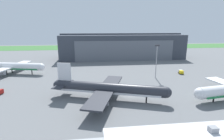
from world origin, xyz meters
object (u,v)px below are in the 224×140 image
at_px(airliner_near_left, 108,89).
at_px(apron_light_mast, 156,59).
at_px(airliner_far_right, 11,66).
at_px(stair_truck, 181,72).
at_px(maintenance_hangar, 122,46).

distance_m(airliner_near_left, apron_light_mast, 39.69).
height_order(airliner_far_right, airliner_near_left, airliner_far_right).
bearing_deg(stair_truck, airliner_far_right, 173.22).
distance_m(airliner_far_right, airliner_near_left, 69.52).
height_order(stair_truck, apron_light_mast, apron_light_mast).
relative_size(stair_truck, apron_light_mast, 0.23).
xyz_separation_m(airliner_far_right, apron_light_mast, (81.71, -18.05, 6.19)).
bearing_deg(apron_light_mast, stair_truck, 18.98).
relative_size(maintenance_hangar, stair_truck, 24.92).
relative_size(maintenance_hangar, airliner_near_left, 2.41).
relative_size(airliner_near_left, apron_light_mast, 2.41).
bearing_deg(airliner_far_right, stair_truck, -6.78).
relative_size(maintenance_hangar, airliner_far_right, 2.61).
bearing_deg(airliner_near_left, maintenance_hangar, 77.08).
bearing_deg(airliner_near_left, apron_light_mast, 43.15).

